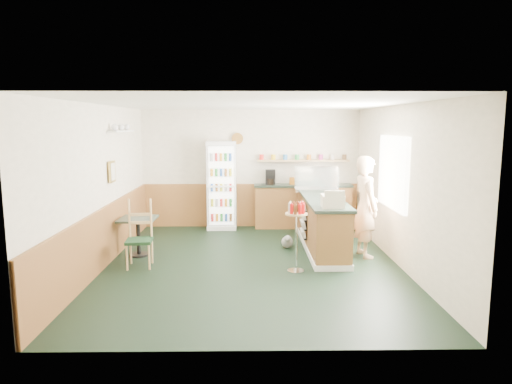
{
  "coord_description": "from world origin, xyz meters",
  "views": [
    {
      "loc": [
        -0.03,
        -7.53,
        2.39
      ],
      "look_at": [
        0.09,
        0.6,
        1.17
      ],
      "focal_mm": 32.0,
      "sensor_mm": 36.0,
      "label": 1
    }
  ],
  "objects_px": {
    "cafe_table": "(138,229)",
    "display_case": "(316,179)",
    "drinks_fridge": "(222,185)",
    "shopkeeper": "(365,207)",
    "condiment_stand": "(296,225)",
    "cash_register": "(333,201)",
    "cafe_chair": "(140,231)"
  },
  "relations": [
    {
      "from": "shopkeeper",
      "to": "condiment_stand",
      "type": "bearing_deg",
      "value": 111.99
    },
    {
      "from": "drinks_fridge",
      "to": "cafe_table",
      "type": "xyz_separation_m",
      "value": [
        -1.39,
        -2.18,
        -0.5
      ]
    },
    {
      "from": "condiment_stand",
      "to": "cafe_table",
      "type": "xyz_separation_m",
      "value": [
        -2.77,
        0.95,
        -0.29
      ]
    },
    {
      "from": "shopkeeper",
      "to": "cafe_table",
      "type": "distance_m",
      "value": 4.12
    },
    {
      "from": "cafe_chair",
      "to": "display_case",
      "type": "bearing_deg",
      "value": 24.44
    },
    {
      "from": "cafe_chair",
      "to": "cash_register",
      "type": "bearing_deg",
      "value": -6.26
    },
    {
      "from": "shopkeeper",
      "to": "cafe_table",
      "type": "height_order",
      "value": "shopkeeper"
    },
    {
      "from": "drinks_fridge",
      "to": "display_case",
      "type": "height_order",
      "value": "drinks_fridge"
    },
    {
      "from": "cash_register",
      "to": "cafe_chair",
      "type": "height_order",
      "value": "cash_register"
    },
    {
      "from": "condiment_stand",
      "to": "cafe_chair",
      "type": "relative_size",
      "value": 1.0
    },
    {
      "from": "display_case",
      "to": "condiment_stand",
      "type": "height_order",
      "value": "display_case"
    },
    {
      "from": "cash_register",
      "to": "cafe_chair",
      "type": "relative_size",
      "value": 0.34
    },
    {
      "from": "cash_register",
      "to": "cafe_table",
      "type": "relative_size",
      "value": 0.54
    },
    {
      "from": "drinks_fridge",
      "to": "shopkeeper",
      "type": "relative_size",
      "value": 1.09
    },
    {
      "from": "cafe_table",
      "to": "cafe_chair",
      "type": "height_order",
      "value": "cafe_chair"
    },
    {
      "from": "display_case",
      "to": "cash_register",
      "type": "bearing_deg",
      "value": -90.0
    },
    {
      "from": "condiment_stand",
      "to": "cafe_chair",
      "type": "distance_m",
      "value": 2.63
    },
    {
      "from": "shopkeeper",
      "to": "cafe_chair",
      "type": "bearing_deg",
      "value": 86.37
    },
    {
      "from": "cash_register",
      "to": "shopkeeper",
      "type": "xyz_separation_m",
      "value": [
        0.7,
        0.57,
        -0.2
      ]
    },
    {
      "from": "cash_register",
      "to": "condiment_stand",
      "type": "xyz_separation_m",
      "value": [
        -0.63,
        -0.28,
        -0.33
      ]
    },
    {
      "from": "shopkeeper",
      "to": "cafe_chair",
      "type": "relative_size",
      "value": 1.62
    },
    {
      "from": "shopkeeper",
      "to": "drinks_fridge",
      "type": "bearing_deg",
      "value": 39.42
    },
    {
      "from": "condiment_stand",
      "to": "display_case",
      "type": "bearing_deg",
      "value": 73.85
    },
    {
      "from": "cafe_table",
      "to": "cafe_chair",
      "type": "distance_m",
      "value": 0.61
    },
    {
      "from": "drinks_fridge",
      "to": "cafe_chair",
      "type": "xyz_separation_m",
      "value": [
        -1.21,
        -2.75,
        -0.41
      ]
    },
    {
      "from": "drinks_fridge",
      "to": "display_case",
      "type": "xyz_separation_m",
      "value": [
        2.01,
        -0.96,
        0.26
      ]
    },
    {
      "from": "cafe_table",
      "to": "display_case",
      "type": "bearing_deg",
      "value": 19.63
    },
    {
      "from": "cash_register",
      "to": "cafe_table",
      "type": "xyz_separation_m",
      "value": [
        -3.4,
        0.67,
        -0.62
      ]
    },
    {
      "from": "display_case",
      "to": "cafe_table",
      "type": "distance_m",
      "value": 3.69
    },
    {
      "from": "cash_register",
      "to": "shopkeeper",
      "type": "distance_m",
      "value": 0.92
    },
    {
      "from": "display_case",
      "to": "shopkeeper",
      "type": "relative_size",
      "value": 0.48
    },
    {
      "from": "cash_register",
      "to": "shopkeeper",
      "type": "relative_size",
      "value": 0.21
    }
  ]
}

